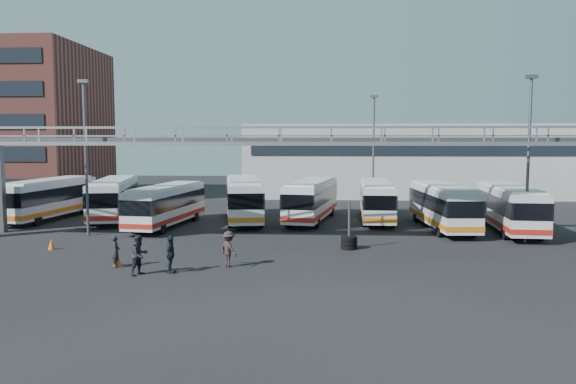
# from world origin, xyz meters

# --- Properties ---
(ground) EXTENTS (140.00, 140.00, 0.00)m
(ground) POSITION_xyz_m (0.00, 0.00, 0.00)
(ground) COLOR black
(ground) RESTS_ON ground
(gantry) EXTENTS (51.40, 5.15, 7.10)m
(gantry) POSITION_xyz_m (0.00, 5.87, 5.51)
(gantry) COLOR gray
(gantry) RESTS_ON ground
(apartment_building) EXTENTS (18.00, 15.00, 16.00)m
(apartment_building) POSITION_xyz_m (-34.00, 30.00, 8.00)
(apartment_building) COLOR brown
(apartment_building) RESTS_ON ground
(warehouse) EXTENTS (42.00, 14.00, 8.00)m
(warehouse) POSITION_xyz_m (12.00, 38.00, 4.00)
(warehouse) COLOR #9E9E99
(warehouse) RESTS_ON ground
(light_pole_left) EXTENTS (0.70, 0.35, 10.21)m
(light_pole_left) POSITION_xyz_m (-16.00, 8.00, 5.73)
(light_pole_left) COLOR #4C4F54
(light_pole_left) RESTS_ON ground
(light_pole_mid) EXTENTS (0.70, 0.35, 10.21)m
(light_pole_mid) POSITION_xyz_m (12.00, 7.00, 5.73)
(light_pole_mid) COLOR #4C4F54
(light_pole_mid) RESTS_ON ground
(light_pole_back) EXTENTS (0.70, 0.35, 10.21)m
(light_pole_back) POSITION_xyz_m (4.00, 22.00, 5.73)
(light_pole_back) COLOR #4C4F54
(light_pole_back) RESTS_ON ground
(bus_0) EXTENTS (3.50, 10.80, 3.22)m
(bus_0) POSITION_xyz_m (-22.16, 15.12, 1.78)
(bus_0) COLOR silver
(bus_0) RESTS_ON ground
(bus_1) EXTENTS (4.54, 10.97, 3.25)m
(bus_1) POSITION_xyz_m (-17.00, 15.39, 1.80)
(bus_1) COLOR silver
(bus_1) RESTS_ON ground
(bus_2) EXTENTS (3.61, 10.23, 3.04)m
(bus_2) POSITION_xyz_m (-11.83, 12.00, 1.68)
(bus_2) COLOR silver
(bus_2) RESTS_ON ground
(bus_3) EXTENTS (4.40, 11.24, 3.33)m
(bus_3) POSITION_xyz_m (-6.62, 15.19, 1.84)
(bus_3) COLOR silver
(bus_3) RESTS_ON ground
(bus_4) EXTENTS (4.22, 10.79, 3.20)m
(bus_4) POSITION_xyz_m (-1.33, 15.47, 1.77)
(bus_4) COLOR silver
(bus_4) RESTS_ON ground
(bus_5) EXTENTS (2.87, 10.32, 3.10)m
(bus_5) POSITION_xyz_m (3.74, 15.84, 1.72)
(bus_5) COLOR silver
(bus_5) RESTS_ON ground
(bus_6) EXTENTS (3.09, 10.59, 3.17)m
(bus_6) POSITION_xyz_m (8.02, 12.10, 1.76)
(bus_6) COLOR silver
(bus_6) RESTS_ON ground
(bus_7) EXTENTS (3.16, 10.62, 3.18)m
(bus_7) POSITION_xyz_m (12.39, 11.21, 1.76)
(bus_7) COLOR silver
(bus_7) RESTS_ON ground
(pedestrian_a) EXTENTS (0.51, 0.66, 1.61)m
(pedestrian_a) POSITION_xyz_m (-10.73, -1.07, 0.80)
(pedestrian_a) COLOR black
(pedestrian_a) RESTS_ON ground
(pedestrian_b) EXTENTS (1.09, 1.16, 1.89)m
(pedestrian_b) POSITION_xyz_m (-9.05, -2.53, 0.95)
(pedestrian_b) COLOR black
(pedestrian_b) RESTS_ON ground
(pedestrian_c) EXTENTS (1.29, 1.31, 1.80)m
(pedestrian_c) POSITION_xyz_m (-5.14, -0.63, 0.90)
(pedestrian_c) COLOR #302021
(pedestrian_c) RESTS_ON ground
(pedestrian_d) EXTENTS (0.50, 1.08, 1.81)m
(pedestrian_d) POSITION_xyz_m (-7.70, -2.10, 0.90)
(pedestrian_d) COLOR black
(pedestrian_d) RESTS_ON ground
(cone_left) EXTENTS (0.48, 0.48, 0.67)m
(cone_left) POSITION_xyz_m (-10.78, -0.75, 0.34)
(cone_left) COLOR orange
(cone_left) RESTS_ON ground
(cone_right) EXTENTS (0.44, 0.44, 0.62)m
(cone_right) POSITION_xyz_m (-16.13, 3.17, 0.31)
(cone_right) COLOR orange
(cone_right) RESTS_ON ground
(tire_stack) EXTENTS (0.95, 0.95, 2.71)m
(tire_stack) POSITION_xyz_m (1.06, 4.36, 0.46)
(tire_stack) COLOR black
(tire_stack) RESTS_ON ground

